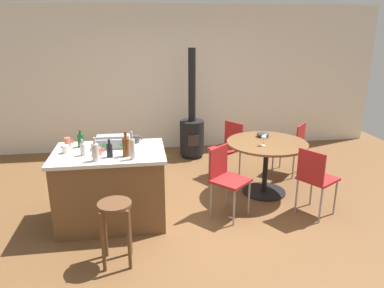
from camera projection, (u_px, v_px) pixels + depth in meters
name	position (u px, v px, depth m)	size (l,w,h in m)	color
ground_plane	(200.00, 217.00, 4.57)	(8.80, 8.80, 0.00)	brown
back_wall	(175.00, 79.00, 6.90)	(8.00, 0.10, 2.70)	silver
kitchen_island	(111.00, 186.00, 4.36)	(1.29, 0.89, 0.90)	brown
wooden_stool	(116.00, 220.00, 3.54)	(0.33, 0.33, 0.67)	brown
dining_table	(266.00, 154.00, 5.08)	(1.12, 1.12, 0.76)	black
folding_chair_near	(226.00, 176.00, 4.49)	(0.56, 0.56, 0.88)	maroon
folding_chair_far	(315.00, 177.00, 4.46)	(0.55, 0.55, 0.88)	maroon
folding_chair_left	(292.00, 145.00, 5.78)	(0.57, 0.57, 0.85)	maroon
folding_chair_right	(228.00, 145.00, 5.71)	(0.55, 0.55, 0.86)	maroon
wood_stove	(192.00, 131.00, 6.59)	(0.44, 0.45, 1.96)	black
toolbox	(113.00, 141.00, 4.36)	(0.40, 0.25, 0.15)	gray
bottle_0	(110.00, 150.00, 4.01)	(0.07, 0.07, 0.20)	black
bottle_1	(95.00, 152.00, 3.89)	(0.08, 0.08, 0.26)	#B7B2AD
bottle_2	(126.00, 147.00, 4.03)	(0.08, 0.08, 0.29)	#603314
bottle_3	(132.00, 149.00, 3.93)	(0.06, 0.06, 0.31)	#B7B2AD
bottle_4	(83.00, 149.00, 4.06)	(0.06, 0.06, 0.19)	#B7B2AD
bottle_5	(81.00, 140.00, 4.36)	(0.07, 0.07, 0.21)	#194C23
cup_0	(98.00, 151.00, 4.09)	(0.12, 0.08, 0.08)	#DB6651
cup_1	(68.00, 142.00, 4.39)	(0.11, 0.07, 0.11)	#DB6651
cup_2	(66.00, 149.00, 4.15)	(0.12, 0.08, 0.09)	white
cup_3	(136.00, 139.00, 4.52)	(0.12, 0.08, 0.09)	#383838
wine_glass	(264.00, 138.00, 4.85)	(0.07, 0.07, 0.14)	silver
serving_bowl	(263.00, 134.00, 5.26)	(0.18, 0.18, 0.07)	#383838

